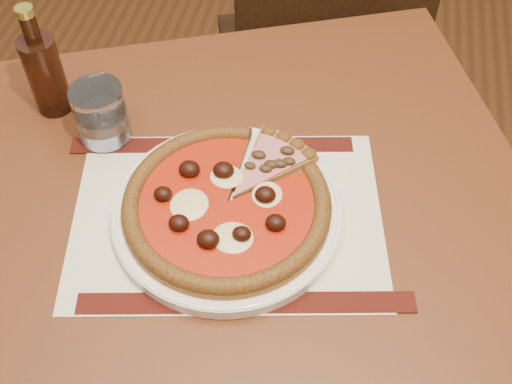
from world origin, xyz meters
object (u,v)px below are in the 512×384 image
chair_far (318,60)px  pizza (227,204)px  table (253,258)px  plate (227,213)px  bottle (44,71)px  water_glass (101,114)px

chair_far → pizza: bearing=64.9°
table → plate: (-0.03, -0.01, 0.11)m
table → pizza: size_ratio=3.76×
table → bottle: 0.41m
table → bottle: (-0.34, 0.15, 0.17)m
chair_far → water_glass: bearing=44.0°
table → chair_far: bearing=87.8°
bottle → chair_far: bearing=53.9°
plate → bottle: (-0.31, 0.16, 0.06)m
plate → bottle: 0.35m
table → chair_far: chair_far is taller
table → chair_far: 0.68m
water_glass → pizza: bearing=-28.5°
table → bottle: size_ratio=5.71×
chair_far → pizza: size_ratio=3.07×
plate → table: bearing=11.7°
bottle → plate: bearing=-27.5°
table → water_glass: (-0.24, 0.11, 0.15)m
plate → bottle: bearing=152.5°
plate → water_glass: bearing=151.5°
table → bottle: bottle is taller
chair_far → pizza: 0.73m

